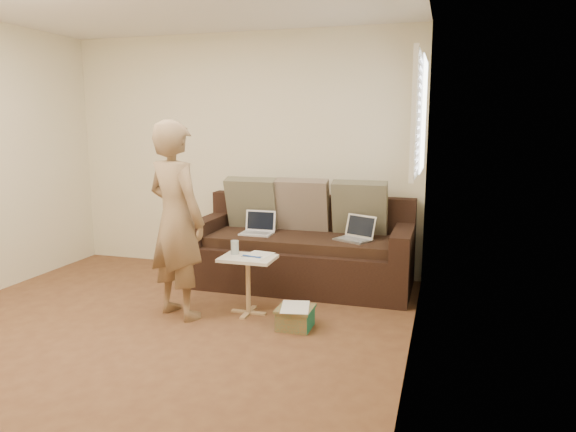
# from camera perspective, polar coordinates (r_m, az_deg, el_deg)

# --- Properties ---
(floor) EXTENTS (4.50, 4.50, 0.00)m
(floor) POSITION_cam_1_polar(r_m,az_deg,el_deg) (4.27, -16.32, -13.00)
(floor) COLOR brown
(floor) RESTS_ON ground
(wall_back) EXTENTS (4.00, 0.00, 4.00)m
(wall_back) POSITION_cam_1_polar(r_m,az_deg,el_deg) (5.95, -5.06, 6.69)
(wall_back) COLOR beige
(wall_back) RESTS_ON ground
(wall_right) EXTENTS (0.00, 4.50, 4.50)m
(wall_right) POSITION_cam_1_polar(r_m,az_deg,el_deg) (3.29, 13.12, 3.81)
(wall_right) COLOR beige
(wall_right) RESTS_ON ground
(window_blinds) EXTENTS (0.12, 0.88, 1.08)m
(window_blinds) POSITION_cam_1_polar(r_m,az_deg,el_deg) (4.78, 13.92, 10.43)
(window_blinds) COLOR white
(window_blinds) RESTS_ON wall_right
(sofa) EXTENTS (2.20, 0.95, 0.85)m
(sofa) POSITION_cam_1_polar(r_m,az_deg,el_deg) (5.37, 1.42, -3.08)
(sofa) COLOR black
(sofa) RESTS_ON ground
(pillow_left) EXTENTS (0.55, 0.29, 0.57)m
(pillow_left) POSITION_cam_1_polar(r_m,az_deg,el_deg) (5.68, -3.84, 1.38)
(pillow_left) COLOR brown
(pillow_left) RESTS_ON sofa
(pillow_mid) EXTENTS (0.55, 0.27, 0.57)m
(pillow_mid) POSITION_cam_1_polar(r_m,az_deg,el_deg) (5.54, 1.59, 1.17)
(pillow_mid) COLOR #7A6557
(pillow_mid) RESTS_ON sofa
(pillow_right) EXTENTS (0.55, 0.28, 0.57)m
(pillow_right) POSITION_cam_1_polar(r_m,az_deg,el_deg) (5.41, 7.71, 0.87)
(pillow_right) COLOR brown
(pillow_right) RESTS_ON sofa
(laptop_silver) EXTENTS (0.40, 0.36, 0.22)m
(laptop_silver) POSITION_cam_1_polar(r_m,az_deg,el_deg) (5.15, 6.99, -2.63)
(laptop_silver) COLOR #B7BABC
(laptop_silver) RESTS_ON sofa
(laptop_white) EXTENTS (0.32, 0.23, 0.23)m
(laptop_white) POSITION_cam_1_polar(r_m,az_deg,el_deg) (5.40, -3.40, -1.98)
(laptop_white) COLOR white
(laptop_white) RESTS_ON sofa
(person) EXTENTS (0.72, 0.61, 1.67)m
(person) POSITION_cam_1_polar(r_m,az_deg,el_deg) (4.54, -11.91, -0.43)
(person) COLOR olive
(person) RESTS_ON ground
(side_table) EXTENTS (0.46, 0.32, 0.51)m
(side_table) POSITION_cam_1_polar(r_m,az_deg,el_deg) (4.63, -4.30, -7.43)
(side_table) COLOR silver
(side_table) RESTS_ON ground
(drinking_glass) EXTENTS (0.07, 0.07, 0.12)m
(drinking_glass) POSITION_cam_1_polar(r_m,az_deg,el_deg) (4.65, -5.73, -3.37)
(drinking_glass) COLOR silver
(drinking_glass) RESTS_ON side_table
(scissors) EXTENTS (0.19, 0.13, 0.02)m
(scissors) POSITION_cam_1_polar(r_m,az_deg,el_deg) (4.54, -3.93, -4.38)
(scissors) COLOR silver
(scissors) RESTS_ON side_table
(paper_on_table) EXTENTS (0.25, 0.33, 0.00)m
(paper_on_table) POSITION_cam_1_polar(r_m,az_deg,el_deg) (4.60, -3.35, -4.24)
(paper_on_table) COLOR white
(paper_on_table) RESTS_ON side_table
(striped_box) EXTENTS (0.28, 0.28, 0.18)m
(striped_box) POSITION_cam_1_polar(r_m,az_deg,el_deg) (4.36, 0.78, -10.83)
(striped_box) COLOR #BD501C
(striped_box) RESTS_ON ground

